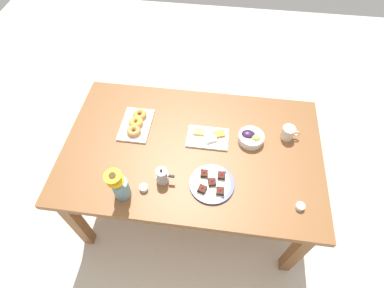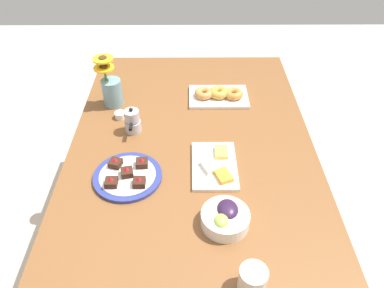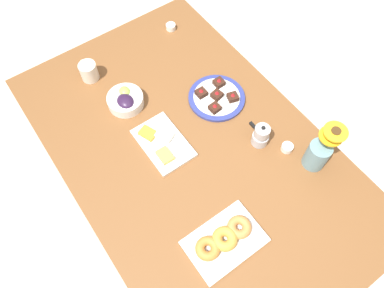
{
  "view_description": "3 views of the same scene",
  "coord_description": "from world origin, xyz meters",
  "views": [
    {
      "loc": [
        0.14,
        -1.07,
        2.25
      ],
      "look_at": [
        0.0,
        0.0,
        0.78
      ],
      "focal_mm": 28.0,
      "sensor_mm": 36.0,
      "label": 1
    },
    {
      "loc": [
        1.12,
        -0.01,
        1.74
      ],
      "look_at": [
        0.0,
        0.0,
        0.78
      ],
      "focal_mm": 35.0,
      "sensor_mm": 36.0,
      "label": 2
    },
    {
      "loc": [
        -0.61,
        0.44,
        2.11
      ],
      "look_at": [
        0.0,
        0.0,
        0.78
      ],
      "focal_mm": 35.0,
      "sensor_mm": 36.0,
      "label": 3
    }
  ],
  "objects": [
    {
      "name": "jam_cup_honey",
      "position": [
        0.63,
        -0.32,
        0.76
      ],
      "size": [
        0.05,
        0.05,
        0.03
      ],
      "color": "white",
      "rests_on": "dining_table"
    },
    {
      "name": "grape_bowl",
      "position": [
        0.36,
        0.11,
        0.77
      ],
      "size": [
        0.16,
        0.16,
        0.07
      ],
      "color": "white",
      "rests_on": "dining_table"
    },
    {
      "name": "flower_vase",
      "position": [
        -0.34,
        -0.37,
        0.82
      ],
      "size": [
        0.1,
        0.11,
        0.24
      ],
      "color": "#6B939E",
      "rests_on": "dining_table"
    },
    {
      "name": "ground_plane",
      "position": [
        0.0,
        0.0,
        0.0
      ],
      "size": [
        6.0,
        6.0,
        0.0
      ],
      "primitive_type": "plane",
      "color": "beige"
    },
    {
      "name": "cheese_platter",
      "position": [
        0.09,
        0.09,
        0.75
      ],
      "size": [
        0.26,
        0.17,
        0.03
      ],
      "color": "white",
      "rests_on": "dining_table"
    },
    {
      "name": "dining_table",
      "position": [
        0.0,
        0.0,
        0.65
      ],
      "size": [
        1.6,
        1.0,
        0.74
      ],
      "color": "brown",
      "rests_on": "ground_plane"
    },
    {
      "name": "dessert_plate",
      "position": [
        0.15,
        -0.24,
        0.75
      ],
      "size": [
        0.26,
        0.26,
        0.05
      ],
      "color": "navy",
      "rests_on": "dining_table"
    },
    {
      "name": "coffee_mug",
      "position": [
        0.59,
        0.16,
        0.78
      ],
      "size": [
        0.11,
        0.08,
        0.09
      ],
      "color": "silver",
      "rests_on": "dining_table"
    },
    {
      "name": "croissant_platter",
      "position": [
        -0.38,
        0.13,
        0.76
      ],
      "size": [
        0.19,
        0.28,
        0.05
      ],
      "color": "white",
      "rests_on": "dining_table"
    },
    {
      "name": "moka_pot",
      "position": [
        -0.14,
        -0.25,
        0.79
      ],
      "size": [
        0.11,
        0.07,
        0.12
      ],
      "color": "#B7B7BC",
      "rests_on": "dining_table"
    },
    {
      "name": "jam_cup_berry",
      "position": [
        -0.23,
        -0.32,
        0.76
      ],
      "size": [
        0.05,
        0.05,
        0.03
      ],
      "color": "white",
      "rests_on": "dining_table"
    }
  ]
}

